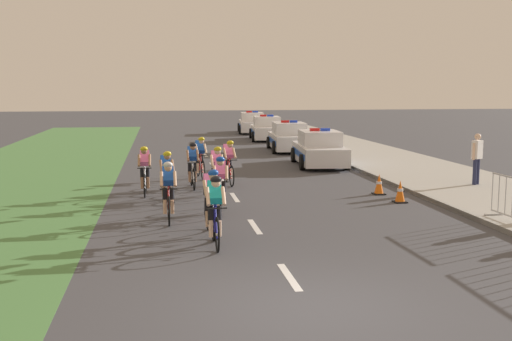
{
  "coord_description": "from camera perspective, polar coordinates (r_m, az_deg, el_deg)",
  "views": [
    {
      "loc": [
        -2.19,
        -8.69,
        3.29
      ],
      "look_at": [
        0.31,
        7.43,
        1.1
      ],
      "focal_mm": 43.7,
      "sensor_mm": 36.0,
      "label": 1
    }
  ],
  "objects": [
    {
      "name": "cyclist_seventh",
      "position": [
        20.42,
        -5.83,
        0.56
      ],
      "size": [
        0.42,
        1.72,
        1.56
      ],
      "color": "black",
      "rests_on": "ground"
    },
    {
      "name": "cyclist_second",
      "position": [
        13.86,
        -4.09,
        -2.78
      ],
      "size": [
        0.44,
        1.72,
        1.56
      ],
      "color": "black",
      "rests_on": "ground"
    },
    {
      "name": "grass_verge",
      "position": [
        23.48,
        -21.18,
        -0.92
      ],
      "size": [
        7.0,
        60.0,
        0.01
      ],
      "primitive_type": "cube",
      "color": "#4C7F42",
      "rests_on": "ground"
    },
    {
      "name": "kerb_edge",
      "position": [
        24.19,
        9.95,
        -0.13
      ],
      "size": [
        0.16,
        60.0,
        0.13
      ],
      "primitive_type": "cube",
      "color": "#9E9E99",
      "rests_on": "ground"
    },
    {
      "name": "police_car_third",
      "position": [
        39.03,
        0.97,
        3.8
      ],
      "size": [
        2.28,
        4.54,
        1.59
      ],
      "color": "white",
      "rests_on": "ground"
    },
    {
      "name": "spectator_middle",
      "position": [
        21.55,
        19.56,
        1.33
      ],
      "size": [
        0.48,
        0.38,
        1.68
      ],
      "color": "#23284C",
      "rests_on": "sidewalk_slab"
    },
    {
      "name": "cyclist_fifth",
      "position": [
        17.79,
        -8.19,
        -0.52
      ],
      "size": [
        0.45,
        1.72,
        1.56
      ],
      "color": "black",
      "rests_on": "ground"
    },
    {
      "name": "police_car_second",
      "position": [
        32.35,
        3.02,
        3.0
      ],
      "size": [
        2.24,
        4.51,
        1.59
      ],
      "color": "silver",
      "rests_on": "ground"
    },
    {
      "name": "cyclist_fourth",
      "position": [
        16.33,
        -3.27,
        -1.18
      ],
      "size": [
        0.45,
        1.72,
        1.56
      ],
      "color": "black",
      "rests_on": "ground"
    },
    {
      "name": "traffic_cone_near",
      "position": [
        19.56,
        11.19,
        -1.26
      ],
      "size": [
        0.36,
        0.36,
        0.64
      ],
      "color": "black",
      "rests_on": "ground"
    },
    {
      "name": "police_car_furthest",
      "position": [
        45.1,
        -0.36,
        4.32
      ],
      "size": [
        2.3,
        4.54,
        1.59
      ],
      "color": "white",
      "rests_on": "ground"
    },
    {
      "name": "police_car_nearest",
      "position": [
        26.3,
        5.81,
        1.91
      ],
      "size": [
        2.29,
        4.54,
        1.59
      ],
      "color": "silver",
      "rests_on": "ground"
    },
    {
      "name": "cyclist_lead",
      "position": [
        12.89,
        -3.77,
        -3.57
      ],
      "size": [
        0.42,
        1.72,
        1.56
      ],
      "color": "black",
      "rests_on": "ground"
    },
    {
      "name": "sidewalk_slab",
      "position": [
        25.0,
        14.82,
        -0.04
      ],
      "size": [
        4.65,
        60.0,
        0.12
      ],
      "primitive_type": "cube",
      "color": "#A3A099",
      "rests_on": "ground"
    },
    {
      "name": "cyclist_third",
      "position": [
        15.35,
        -8.03,
        -1.81
      ],
      "size": [
        0.42,
        1.72,
        1.56
      ],
      "color": "black",
      "rests_on": "ground"
    },
    {
      "name": "cyclist_eighth",
      "position": [
        19.33,
        -10.15,
        0.08
      ],
      "size": [
        0.42,
        1.72,
        1.56
      ],
      "color": "black",
      "rests_on": "ground"
    },
    {
      "name": "ground_plane",
      "position": [
        9.55,
        5.11,
        -12.54
      ],
      "size": [
        160.0,
        160.0,
        0.0
      ],
      "primitive_type": "plane",
      "color": "#424247"
    },
    {
      "name": "cyclist_ninth",
      "position": [
        22.61,
        -5.12,
        1.26
      ],
      "size": [
        0.45,
        1.72,
        1.56
      ],
      "color": "black",
      "rests_on": "ground"
    },
    {
      "name": "lane_markings_centre",
      "position": [
        20.69,
        -2.63,
        -1.51
      ],
      "size": [
        0.14,
        29.6,
        0.01
      ],
      "color": "white",
      "rests_on": "ground"
    },
    {
      "name": "traffic_cone_mid",
      "position": [
        18.32,
        13.06,
        -1.91
      ],
      "size": [
        0.36,
        0.36,
        0.64
      ],
      "color": "black",
      "rests_on": "ground"
    },
    {
      "name": "cyclist_sixth",
      "position": [
        18.99,
        -3.63,
        0.05
      ],
      "size": [
        0.43,
        1.72,
        1.56
      ],
      "color": "black",
      "rests_on": "ground"
    },
    {
      "name": "cyclist_tenth",
      "position": [
        21.08,
        -2.52,
        0.81
      ],
      "size": [
        0.45,
        1.72,
        1.56
      ],
      "color": "black",
      "rests_on": "ground"
    }
  ]
}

